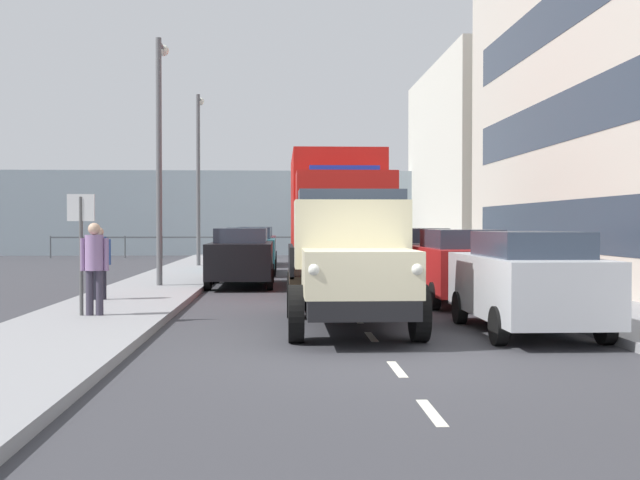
# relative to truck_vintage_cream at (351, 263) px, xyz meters

# --- Properties ---
(ground_plane) EXTENTS (80.00, 80.00, 0.00)m
(ground_plane) POSITION_rel_truck_vintage_cream_xyz_m (-0.27, -8.46, -1.18)
(ground_plane) COLOR #38383D
(sidewalk_left) EXTENTS (2.67, 43.57, 0.15)m
(sidewalk_left) POSITION_rel_truck_vintage_cream_xyz_m (-5.21, -8.46, -1.10)
(sidewalk_left) COLOR gray
(sidewalk_left) RESTS_ON ground_plane
(sidewalk_right) EXTENTS (2.67, 43.57, 0.15)m
(sidewalk_right) POSITION_rel_truck_vintage_cream_xyz_m (4.67, -8.46, -1.10)
(sidewalk_right) COLOR gray
(sidewalk_right) RESTS_ON ground_plane
(road_centreline_markings) EXTENTS (0.12, 40.33, 0.01)m
(road_centreline_markings) POSITION_rel_truck_vintage_cream_xyz_m (-0.27, -8.26, -1.17)
(road_centreline_markings) COLOR silver
(road_centreline_markings) RESTS_ON ground_plane
(building_far_block) EXTENTS (8.67, 14.29, 10.00)m
(building_far_block) POSITION_rel_truck_vintage_cream_xyz_m (-10.88, -26.98, 3.82)
(building_far_block) COLOR beige
(building_far_block) RESTS_ON ground_plane
(sea_horizon) EXTENTS (80.00, 0.80, 5.00)m
(sea_horizon) POSITION_rel_truck_vintage_cream_xyz_m (-0.27, -33.25, 1.32)
(sea_horizon) COLOR #84939E
(sea_horizon) RESTS_ON ground_plane
(seawall_railing) EXTENTS (28.08, 0.08, 1.20)m
(seawall_railing) POSITION_rel_truck_vintage_cream_xyz_m (-0.27, -29.65, -0.26)
(seawall_railing) COLOR #4C5156
(seawall_railing) RESTS_ON ground_plane
(truck_vintage_cream) EXTENTS (2.17, 5.64, 2.43)m
(truck_vintage_cream) POSITION_rel_truck_vintage_cream_xyz_m (0.00, 0.00, 0.00)
(truck_vintage_cream) COLOR black
(truck_vintage_cream) RESTS_ON ground_plane
(lorry_cargo_red) EXTENTS (2.58, 8.20, 3.87)m
(lorry_cargo_red) POSITION_rel_truck_vintage_cream_xyz_m (-0.37, -8.86, 0.90)
(lorry_cargo_red) COLOR red
(lorry_cargo_red) RESTS_ON ground_plane
(car_silver_kerbside_near) EXTENTS (1.83, 4.19, 1.72)m
(car_silver_kerbside_near) POSITION_rel_truck_vintage_cream_xyz_m (-2.93, 0.48, -0.28)
(car_silver_kerbside_near) COLOR #B7BABF
(car_silver_kerbside_near) RESTS_ON ground_plane
(car_red_kerbside_1) EXTENTS (1.85, 4.52, 1.72)m
(car_red_kerbside_1) POSITION_rel_truck_vintage_cream_xyz_m (-2.93, -4.54, -0.28)
(car_red_kerbside_1) COLOR #B21E1E
(car_red_kerbside_1) RESTS_ON ground_plane
(car_grey_kerbside_2) EXTENTS (1.76, 4.46, 1.72)m
(car_grey_kerbside_2) POSITION_rel_truck_vintage_cream_xyz_m (-2.93, -10.01, -0.28)
(car_grey_kerbside_2) COLOR slate
(car_grey_kerbside_2) RESTS_ON ground_plane
(car_black_oppositeside_0) EXTENTS (1.90, 4.43, 1.72)m
(car_black_oppositeside_0) POSITION_rel_truck_vintage_cream_xyz_m (2.38, -9.75, -0.28)
(car_black_oppositeside_0) COLOR black
(car_black_oppositeside_0) RESTS_ON ground_plane
(car_teal_oppositeside_1) EXTENTS (1.97, 4.64, 1.72)m
(car_teal_oppositeside_1) POSITION_rel_truck_vintage_cream_xyz_m (2.38, -15.53, -0.28)
(car_teal_oppositeside_1) COLOR #1E6670
(car_teal_oppositeside_1) RESTS_ON ground_plane
(car_maroon_oppositeside_2) EXTENTS (1.92, 4.56, 1.72)m
(car_maroon_oppositeside_2) POSITION_rel_truck_vintage_cream_xyz_m (2.38, -21.63, -0.28)
(car_maroon_oppositeside_2) COLOR maroon
(car_maroon_oppositeside_2) RESTS_ON ground_plane
(pedestrian_strolling) EXTENTS (0.53, 0.34, 1.72)m
(pedestrian_strolling) POSITION_rel_truck_vintage_cream_xyz_m (4.66, -1.24, -0.02)
(pedestrian_strolling) COLOR #383342
(pedestrian_strolling) RESTS_ON sidewalk_right
(pedestrian_by_lamp) EXTENTS (0.53, 0.34, 1.63)m
(pedestrian_by_lamp) POSITION_rel_truck_vintage_cream_xyz_m (5.28, -4.31, -0.08)
(pedestrian_by_lamp) COLOR black
(pedestrian_by_lamp) RESTS_ON sidewalk_right
(lamp_post_promenade) EXTENTS (0.32, 1.14, 6.83)m
(lamp_post_promenade) POSITION_rel_truck_vintage_cream_xyz_m (4.57, -8.55, 3.02)
(lamp_post_promenade) COLOR #59595B
(lamp_post_promenade) RESTS_ON sidewalk_right
(lamp_post_far) EXTENTS (0.32, 1.14, 7.01)m
(lamp_post_far) POSITION_rel_truck_vintage_cream_xyz_m (4.60, -19.01, 3.11)
(lamp_post_far) COLOR #59595B
(lamp_post_far) RESTS_ON sidewalk_right
(street_sign) EXTENTS (0.50, 0.07, 2.25)m
(street_sign) POSITION_rel_truck_vintage_cream_xyz_m (4.90, -1.24, 0.50)
(street_sign) COLOR #4C4C4C
(street_sign) RESTS_ON sidewalk_right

